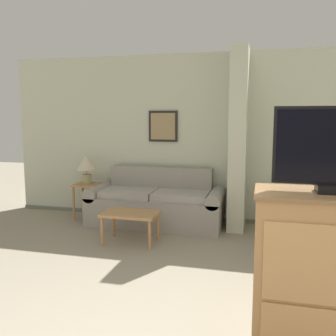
% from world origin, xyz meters
% --- Properties ---
extents(wall_back, '(6.87, 0.16, 2.60)m').
position_xyz_m(wall_back, '(-0.00, 4.19, 1.29)').
color(wall_back, beige).
rests_on(wall_back, ground_plane).
extents(wall_partition_pillar, '(0.24, 0.59, 2.60)m').
position_xyz_m(wall_partition_pillar, '(0.34, 3.84, 1.30)').
color(wall_partition_pillar, beige).
rests_on(wall_partition_pillar, ground_plane).
extents(couch, '(2.02, 0.84, 0.85)m').
position_xyz_m(couch, '(-0.86, 3.71, 0.32)').
color(couch, gray).
rests_on(couch, ground_plane).
extents(coffee_table, '(0.72, 0.46, 0.41)m').
position_xyz_m(coffee_table, '(-0.95, 2.82, 0.36)').
color(coffee_table, '#B27F4C').
rests_on(coffee_table, ground_plane).
extents(side_table, '(0.38, 0.38, 0.57)m').
position_xyz_m(side_table, '(-2.03, 3.76, 0.45)').
color(side_table, '#B27F4C').
rests_on(side_table, ground_plane).
extents(table_lamp, '(0.32, 0.32, 0.46)m').
position_xyz_m(table_lamp, '(-2.03, 3.76, 0.88)').
color(table_lamp, tan).
rests_on(table_lamp, side_table).
extents(tv_dresser, '(0.96, 0.48, 1.18)m').
position_xyz_m(tv_dresser, '(1.12, 0.73, 0.59)').
color(tv_dresser, '#B27F4C').
rests_on(tv_dresser, ground_plane).
extents(backpack, '(0.28, 0.19, 0.39)m').
position_xyz_m(backpack, '(1.42, 2.99, 0.80)').
color(backpack, '#471E19').
rests_on(backpack, bed).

